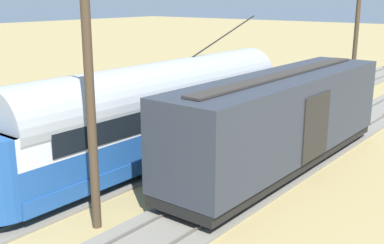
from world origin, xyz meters
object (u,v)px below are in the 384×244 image
Objects in this scene: spare_tie_stack at (227,101)px; catenary_pole_mid_near at (89,98)px; boxcar_adjacent at (282,119)px; vintage_streetcar at (159,110)px; catenary_pole_foreground at (354,43)px.

catenary_pole_mid_near is at bearing 111.14° from spare_tie_stack.
boxcar_adjacent is 1.70× the size of catenary_pole_mid_near.
boxcar_adjacent reaches higher than spare_tie_stack.
catenary_pole_mid_near is (-2.57, 5.85, 1.83)m from vintage_streetcar.
catenary_pole_foreground reaches higher than boxcar_adjacent.
catenary_pole_mid_near reaches higher than vintage_streetcar.
spare_tie_stack is (3.94, -10.98, -1.99)m from vintage_streetcar.
catenary_pole_mid_near reaches higher than spare_tie_stack.
spare_tie_stack is at bearing -45.29° from boxcar_adjacent.
catenary_pole_foreground reaches higher than spare_tie_stack.
vintage_streetcar is 2.24× the size of catenary_pole_foreground.
catenary_pole_mid_near is 18.44m from spare_tie_stack.
spare_tie_stack is at bearing -70.27° from vintage_streetcar.
catenary_pole_mid_near is 3.27× the size of spare_tie_stack.
catenary_pole_foreground is 8.78m from spare_tie_stack.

